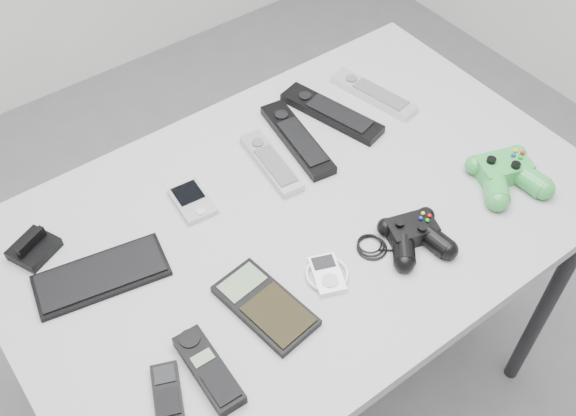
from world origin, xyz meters
TOP-DOWN VIEW (x-y plane):
  - desk at (0.05, 0.06)m, footprint 1.20×0.77m
  - pda_keyboard at (-0.34, 0.16)m, footprint 0.26×0.15m
  - dock_bracket at (-0.42, 0.28)m, footprint 0.10×0.10m
  - pda at (-0.11, 0.21)m, footprint 0.07×0.11m
  - remote_silver_a at (0.08, 0.20)m, footprint 0.07×0.20m
  - remote_black_a at (0.17, 0.23)m, footprint 0.09×0.25m
  - remote_black_b at (0.28, 0.25)m, footprint 0.12×0.26m
  - remote_silver_b at (0.40, 0.25)m, footprint 0.09×0.22m
  - mobile_phone at (-0.36, -0.12)m, footprint 0.08×0.11m
  - cordless_handset at (-0.29, -0.13)m, footprint 0.06×0.16m
  - calculator at (-0.14, -0.08)m, footprint 0.12×0.20m
  - mp3_player at (-0.01, -0.09)m, footprint 0.11×0.11m
  - controller_black at (0.18, -0.13)m, footprint 0.25×0.20m
  - controller_green at (0.44, -0.12)m, footprint 0.19×0.20m

SIDE VIEW (x-z plane):
  - desk at x=0.05m, z-range 0.33..1.13m
  - pda_keyboard at x=-0.34m, z-range 0.80..0.82m
  - mp3_player at x=-0.01m, z-range 0.80..0.82m
  - pda at x=-0.11m, z-range 0.80..0.82m
  - mobile_phone at x=-0.36m, z-range 0.80..0.82m
  - calculator at x=-0.14m, z-range 0.80..0.82m
  - remote_silver_a at x=0.08m, z-range 0.80..0.82m
  - remote_silver_b at x=0.40m, z-range 0.80..0.82m
  - remote_black_b at x=0.28m, z-range 0.80..0.82m
  - remote_black_a at x=0.17m, z-range 0.80..0.83m
  - cordless_handset at x=-0.29m, z-range 0.80..0.83m
  - dock_bracket at x=-0.42m, z-range 0.80..0.84m
  - controller_black at x=0.18m, z-range 0.80..0.84m
  - controller_green at x=0.44m, z-range 0.80..0.85m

